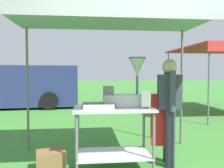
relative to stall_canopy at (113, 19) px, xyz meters
The scene contains 9 objects.
ground_plane 5.05m from the stall_canopy, 86.27° to the left, with size 70.00×70.00×0.00m, color #3D7F33.
stall_canopy is the anchor object (origin of this frame).
donut_cart 1.54m from the stall_canopy, 90.00° to the right, with size 1.14×0.67×0.91m.
donut_tray 1.29m from the stall_canopy, 145.01° to the right, with size 0.45×0.33×0.07m.
donut_fryer 1.03m from the stall_canopy, ahead, with size 0.63×0.28×0.73m.
menu_sign 1.27m from the stall_canopy, 29.60° to the right, with size 0.13×0.05×0.26m.
vendor 1.54m from the stall_canopy, ahead, with size 0.46×0.54×1.61m.
supply_crate 2.23m from the stall_canopy, behind, with size 0.45×0.37×0.29m.
van_navy 7.50m from the stall_canopy, 119.42° to the left, with size 5.74×2.38×1.69m.
Camera 1 is at (-0.67, -1.98, 1.41)m, focal length 37.60 mm.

